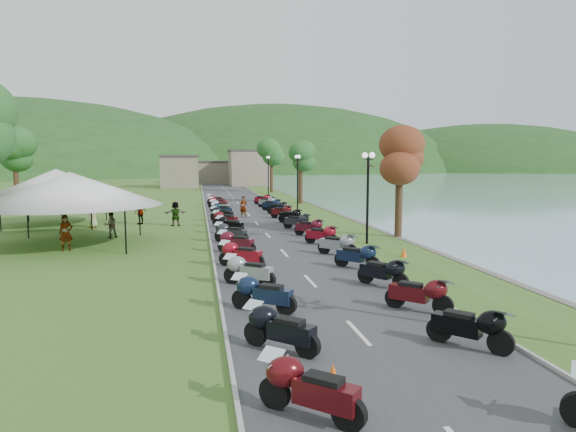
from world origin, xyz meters
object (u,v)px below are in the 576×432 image
vendor_tent_main (71,209)px  pedestrian_a (67,251)px  pedestrian_c (65,235)px  pedestrian_b (111,238)px

vendor_tent_main → pedestrian_a: (0.08, -1.71, -2.00)m
vendor_tent_main → pedestrian_c: vendor_tent_main is taller
pedestrian_a → pedestrian_b: (1.54, 4.20, 0.00)m
pedestrian_a → pedestrian_b: pedestrian_a is taller
vendor_tent_main → pedestrian_a: 2.63m
pedestrian_b → pedestrian_c: (-3.02, 1.68, 0.00)m
vendor_tent_main → pedestrian_b: (1.62, 2.49, -2.00)m
vendor_tent_main → pedestrian_a: bearing=-87.3°
pedestrian_a → pedestrian_c: 6.06m
pedestrian_a → vendor_tent_main: bearing=70.8°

